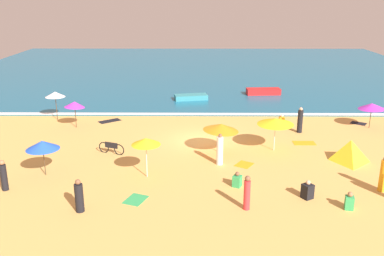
{
  "coord_description": "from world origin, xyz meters",
  "views": [
    {
      "loc": [
        -0.42,
        -27.19,
        9.54
      ],
      "look_at": [
        -0.64,
        0.3,
        0.8
      ],
      "focal_mm": 39.51,
      "sensor_mm": 36.0,
      "label": 1
    }
  ],
  "objects_px": {
    "beachgoer_1": "(220,150)",
    "beachgoer_4": "(282,121)",
    "beach_umbrella_3": "(42,145)",
    "beach_umbrella_6": "(55,94)",
    "parked_bicycle": "(111,148)",
    "beachgoer_7": "(247,193)",
    "beach_umbrella_5": "(221,127)",
    "beach_umbrella_2": "(276,121)",
    "beachgoer_11": "(4,176)",
    "beach_tent": "(350,151)",
    "beachgoer_0": "(383,175)",
    "small_boat_1": "(263,91)",
    "beach_umbrella_1": "(75,104)",
    "beach_umbrella_0": "(372,106)",
    "beachgoer_9": "(79,197)",
    "beachgoer_5": "(349,202)",
    "beachgoer_6": "(307,191)",
    "beachgoer_10": "(300,121)",
    "small_boat_0": "(191,97)",
    "beachgoer_3": "(237,180)",
    "beach_umbrella_4": "(146,141)"
  },
  "relations": [
    {
      "from": "beachgoer_1",
      "to": "beach_umbrella_1",
      "type": "bearing_deg",
      "value": 145.48
    },
    {
      "from": "beachgoer_11",
      "to": "beach_umbrella_5",
      "type": "bearing_deg",
      "value": 25.5
    },
    {
      "from": "beachgoer_9",
      "to": "small_boat_0",
      "type": "height_order",
      "value": "beachgoer_9"
    },
    {
      "from": "beachgoer_4",
      "to": "beach_umbrella_4",
      "type": "bearing_deg",
      "value": -134.03
    },
    {
      "from": "beach_umbrella_5",
      "to": "beachgoer_9",
      "type": "relative_size",
      "value": 1.71
    },
    {
      "from": "beachgoer_9",
      "to": "beachgoer_5",
      "type": "bearing_deg",
      "value": 1.41
    },
    {
      "from": "beach_umbrella_2",
      "to": "beachgoer_6",
      "type": "bearing_deg",
      "value": -86.18
    },
    {
      "from": "beach_tent",
      "to": "beachgoer_6",
      "type": "distance_m",
      "value": 6.16
    },
    {
      "from": "beach_umbrella_2",
      "to": "parked_bicycle",
      "type": "distance_m",
      "value": 10.41
    },
    {
      "from": "beachgoer_3",
      "to": "small_boat_0",
      "type": "height_order",
      "value": "beachgoer_3"
    },
    {
      "from": "beach_umbrella_1",
      "to": "beachgoer_10",
      "type": "xyz_separation_m",
      "value": [
        16.43,
        -1.07,
        -0.9
      ]
    },
    {
      "from": "beach_umbrella_2",
      "to": "beachgoer_3",
      "type": "distance_m",
      "value": 6.28
    },
    {
      "from": "beachgoer_1",
      "to": "beachgoer_11",
      "type": "relative_size",
      "value": 1.15
    },
    {
      "from": "beach_umbrella_3",
      "to": "beach_umbrella_6",
      "type": "height_order",
      "value": "beach_umbrella_6"
    },
    {
      "from": "beach_umbrella_2",
      "to": "beach_umbrella_6",
      "type": "distance_m",
      "value": 17.37
    },
    {
      "from": "beachgoer_1",
      "to": "beachgoer_4",
      "type": "relative_size",
      "value": 2.13
    },
    {
      "from": "beach_umbrella_2",
      "to": "beachgoer_1",
      "type": "relative_size",
      "value": 1.59
    },
    {
      "from": "beachgoer_9",
      "to": "beach_umbrella_3",
      "type": "bearing_deg",
      "value": 126.13
    },
    {
      "from": "beach_umbrella_0",
      "to": "beachgoer_5",
      "type": "relative_size",
      "value": 2.28
    },
    {
      "from": "beach_umbrella_2",
      "to": "beachgoer_11",
      "type": "distance_m",
      "value": 15.88
    },
    {
      "from": "beach_umbrella_6",
      "to": "beachgoer_6",
      "type": "height_order",
      "value": "beach_umbrella_6"
    },
    {
      "from": "beachgoer_10",
      "to": "beachgoer_6",
      "type": "bearing_deg",
      "value": -101.18
    },
    {
      "from": "beachgoer_0",
      "to": "beachgoer_10",
      "type": "distance_m",
      "value": 9.68
    },
    {
      "from": "beach_umbrella_6",
      "to": "beachgoer_6",
      "type": "bearing_deg",
      "value": -39.2
    },
    {
      "from": "beachgoer_6",
      "to": "beachgoer_11",
      "type": "bearing_deg",
      "value": 177.02
    },
    {
      "from": "beachgoer_1",
      "to": "beachgoer_3",
      "type": "relative_size",
      "value": 2.28
    },
    {
      "from": "beachgoer_5",
      "to": "small_boat_1",
      "type": "relative_size",
      "value": 0.26
    },
    {
      "from": "beach_umbrella_3",
      "to": "beachgoer_9",
      "type": "xyz_separation_m",
      "value": [
        2.98,
        -4.09,
        -1.02
      ]
    },
    {
      "from": "beachgoer_9",
      "to": "beachgoer_10",
      "type": "height_order",
      "value": "beachgoer_10"
    },
    {
      "from": "beachgoer_7",
      "to": "small_boat_1",
      "type": "relative_size",
      "value": 0.5
    },
    {
      "from": "beach_tent",
      "to": "parked_bicycle",
      "type": "bearing_deg",
      "value": 175.66
    },
    {
      "from": "parked_bicycle",
      "to": "beachgoer_7",
      "type": "bearing_deg",
      "value": -43.04
    },
    {
      "from": "beachgoer_3",
      "to": "small_boat_0",
      "type": "bearing_deg",
      "value": 97.92
    },
    {
      "from": "beach_umbrella_6",
      "to": "beachgoer_1",
      "type": "bearing_deg",
      "value": -36.36
    },
    {
      "from": "beachgoer_4",
      "to": "beach_umbrella_5",
      "type": "bearing_deg",
      "value": -130.39
    },
    {
      "from": "beach_umbrella_3",
      "to": "beach_umbrella_5",
      "type": "xyz_separation_m",
      "value": [
        9.86,
        3.48,
        -0.07
      ]
    },
    {
      "from": "beachgoer_5",
      "to": "beachgoer_6",
      "type": "height_order",
      "value": "beachgoer_6"
    },
    {
      "from": "beach_umbrella_0",
      "to": "beachgoer_7",
      "type": "bearing_deg",
      "value": -130.13
    },
    {
      "from": "beach_umbrella_2",
      "to": "beachgoer_11",
      "type": "relative_size",
      "value": 1.83
    },
    {
      "from": "beach_tent",
      "to": "beachgoer_0",
      "type": "relative_size",
      "value": 1.26
    },
    {
      "from": "beach_tent",
      "to": "beachgoer_9",
      "type": "height_order",
      "value": "beachgoer_9"
    },
    {
      "from": "beachgoer_3",
      "to": "beachgoer_9",
      "type": "distance_m",
      "value": 7.94
    },
    {
      "from": "beachgoer_11",
      "to": "parked_bicycle",
      "type": "bearing_deg",
      "value": 49.47
    },
    {
      "from": "beachgoer_5",
      "to": "small_boat_0",
      "type": "distance_m",
      "value": 22.22
    },
    {
      "from": "beach_umbrella_1",
      "to": "beachgoer_0",
      "type": "distance_m",
      "value": 21.21
    },
    {
      "from": "beach_umbrella_4",
      "to": "beachgoer_5",
      "type": "xyz_separation_m",
      "value": [
        9.77,
        -3.58,
        -1.66
      ]
    },
    {
      "from": "beachgoer_6",
      "to": "beachgoer_11",
      "type": "distance_m",
      "value": 15.18
    },
    {
      "from": "beach_umbrella_5",
      "to": "beachgoer_4",
      "type": "xyz_separation_m",
      "value": [
        4.96,
        5.83,
        -1.31
      ]
    },
    {
      "from": "beach_umbrella_6",
      "to": "beachgoer_1",
      "type": "xyz_separation_m",
      "value": [
        12.4,
        -9.12,
        -1.18
      ]
    },
    {
      "from": "beach_umbrella_5",
      "to": "small_boat_0",
      "type": "height_order",
      "value": "beach_umbrella_5"
    }
  ]
}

